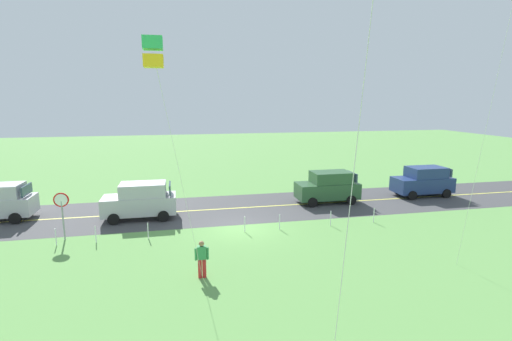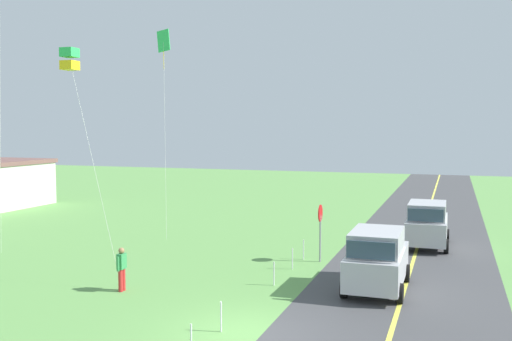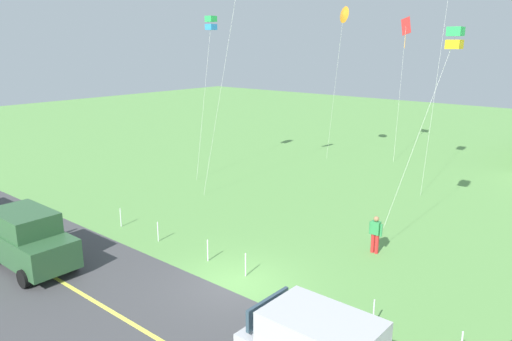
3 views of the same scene
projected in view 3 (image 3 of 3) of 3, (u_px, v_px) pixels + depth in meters
The scene contains 14 objects.
ground_plane at pixel (236, 285), 17.63m from camera, with size 120.00×120.00×0.10m, color #60994C.
asphalt_road at pixel (147, 332), 14.66m from camera, with size 120.00×7.00×0.00m, color #424244.
road_centre_stripe at pixel (147, 332), 14.66m from camera, with size 120.00×0.16×0.00m, color #E5E04C.
car_parked_west_near at pixel (28, 239), 18.73m from camera, with size 4.40×2.12×2.24m.
person_adult_near at pixel (375, 233), 20.04m from camera, with size 0.58×0.22×1.60m.
kite_red_low at pixel (455, 39), 19.49m from camera, with size 1.68×3.36×9.07m.
kite_yellow_high at pixel (211, 23), 31.09m from camera, with size 1.15×2.75×10.12m.
kite_green_far at pixel (406, 29), 36.42m from camera, with size 1.64×3.22×10.37m.
kite_pink_drift at pixel (343, 15), 32.96m from camera, with size 1.93×1.16×10.87m.
fence_post_0 at pixel (121, 218), 23.05m from camera, with size 0.05×0.05×0.90m, color silver.
fence_post_1 at pixel (158, 232), 21.32m from camera, with size 0.05×0.05×0.90m, color silver.
fence_post_2 at pixel (208, 250), 19.38m from camera, with size 0.05×0.05×0.90m, color silver.
fence_post_3 at pixel (246, 265), 18.13m from camera, with size 0.05×0.05×0.90m, color silver.
fence_post_4 at pixel (374, 313), 14.87m from camera, with size 0.05×0.05×0.90m, color silver.
Camera 3 is at (10.88, -11.77, 8.41)m, focal length 34.25 mm.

